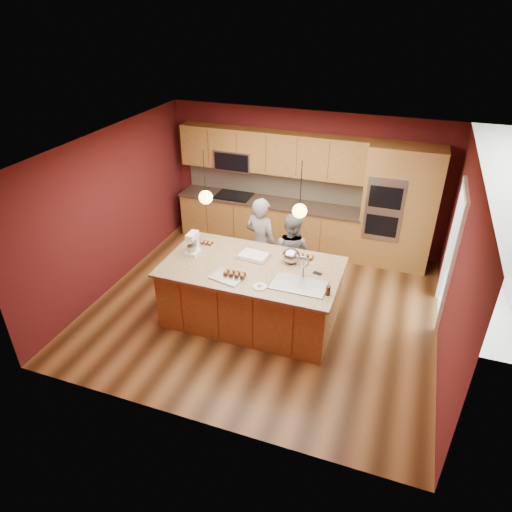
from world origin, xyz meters
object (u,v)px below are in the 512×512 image
at_px(island, 253,292).
at_px(person_left, 261,243).
at_px(stand_mixer, 193,245).
at_px(mixing_bowl, 291,256).
at_px(person_right, 291,253).

relative_size(island, person_left, 1.62).
xyz_separation_m(stand_mixer, mixing_bowl, (1.53, 0.25, -0.04)).
distance_m(island, mixing_bowl, 0.84).
relative_size(person_right, mixing_bowl, 5.33).
relative_size(island, stand_mixer, 7.54).
distance_m(person_left, stand_mixer, 1.28).
distance_m(person_right, mixing_bowl, 0.81).
bearing_deg(stand_mixer, person_left, 49.94).
bearing_deg(person_left, person_right, -164.39).
relative_size(person_left, stand_mixer, 4.66).
relative_size(stand_mixer, mixing_bowl, 1.30).
bearing_deg(island, person_left, 101.87).
bearing_deg(person_right, mixing_bowl, 116.55).
xyz_separation_m(person_left, stand_mixer, (-0.80, -0.95, 0.31)).
xyz_separation_m(island, person_left, (-0.21, 1.00, 0.33)).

